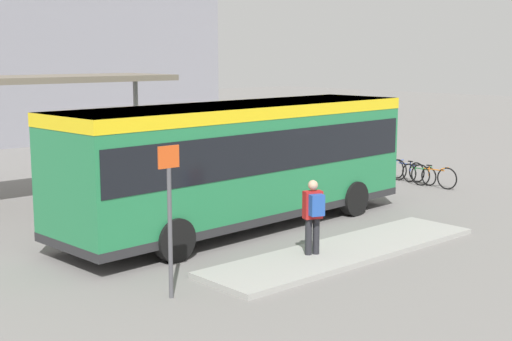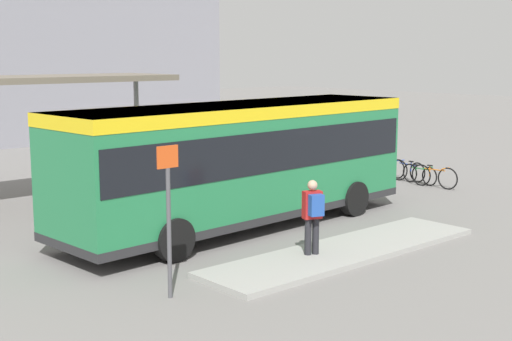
{
  "view_description": "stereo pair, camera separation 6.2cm",
  "coord_description": "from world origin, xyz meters",
  "px_view_note": "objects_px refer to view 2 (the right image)",
  "views": [
    {
      "loc": [
        -11.63,
        -13.55,
        4.38
      ],
      "look_at": [
        0.51,
        0.0,
        1.43
      ],
      "focal_mm": 50.0,
      "sensor_mm": 36.0,
      "label": 1
    },
    {
      "loc": [
        -11.58,
        -13.59,
        4.38
      ],
      "look_at": [
        0.51,
        0.0,
        1.43
      ],
      "focal_mm": 50.0,
      "sensor_mm": 36.0,
      "label": 2
    }
  ],
  "objects_px": {
    "bicycle_orange": "(434,176)",
    "platform_sign": "(169,214)",
    "city_bus": "(241,156)",
    "pedestrian_waiting": "(313,212)",
    "bicycle_green": "(420,174)",
    "bicycle_white": "(387,168)",
    "bicycle_blue": "(407,170)",
    "potted_planter_near_shelter": "(153,177)"
  },
  "relations": [
    {
      "from": "city_bus",
      "to": "bicycle_white",
      "type": "bearing_deg",
      "value": 10.59
    },
    {
      "from": "city_bus",
      "to": "bicycle_white",
      "type": "xyz_separation_m",
      "value": [
        8.65,
        2.12,
        -1.47
      ]
    },
    {
      "from": "bicycle_blue",
      "to": "bicycle_orange",
      "type": "bearing_deg",
      "value": 168.78
    },
    {
      "from": "bicycle_orange",
      "to": "city_bus",
      "type": "bearing_deg",
      "value": -94.03
    },
    {
      "from": "bicycle_white",
      "to": "potted_planter_near_shelter",
      "type": "relative_size",
      "value": 1.24
    },
    {
      "from": "potted_planter_near_shelter",
      "to": "platform_sign",
      "type": "height_order",
      "value": "platform_sign"
    },
    {
      "from": "city_bus",
      "to": "bicycle_orange",
      "type": "distance_m",
      "value": 8.56
    },
    {
      "from": "city_bus",
      "to": "platform_sign",
      "type": "relative_size",
      "value": 3.67
    },
    {
      "from": "city_bus",
      "to": "bicycle_orange",
      "type": "relative_size",
      "value": 5.91
    },
    {
      "from": "bicycle_blue",
      "to": "potted_planter_near_shelter",
      "type": "bearing_deg",
      "value": 79.12
    },
    {
      "from": "bicycle_white",
      "to": "potted_planter_near_shelter",
      "type": "distance_m",
      "value": 8.82
    },
    {
      "from": "pedestrian_waiting",
      "to": "potted_planter_near_shelter",
      "type": "distance_m",
      "value": 7.51
    },
    {
      "from": "pedestrian_waiting",
      "to": "bicycle_white",
      "type": "distance_m",
      "value": 10.9
    },
    {
      "from": "city_bus",
      "to": "bicycle_green",
      "type": "xyz_separation_m",
      "value": [
        8.62,
        0.68,
        -1.52
      ]
    },
    {
      "from": "pedestrian_waiting",
      "to": "bicycle_green",
      "type": "height_order",
      "value": "pedestrian_waiting"
    },
    {
      "from": "bicycle_white",
      "to": "platform_sign",
      "type": "relative_size",
      "value": 0.64
    },
    {
      "from": "city_bus",
      "to": "pedestrian_waiting",
      "type": "distance_m",
      "value": 3.47
    },
    {
      "from": "bicycle_blue",
      "to": "potted_planter_near_shelter",
      "type": "height_order",
      "value": "potted_planter_near_shelter"
    },
    {
      "from": "city_bus",
      "to": "bicycle_blue",
      "type": "xyz_separation_m",
      "value": [
        8.89,
        1.4,
        -1.49
      ]
    },
    {
      "from": "bicycle_green",
      "to": "bicycle_white",
      "type": "bearing_deg",
      "value": -174.71
    },
    {
      "from": "bicycle_green",
      "to": "platform_sign",
      "type": "relative_size",
      "value": 0.55
    },
    {
      "from": "pedestrian_waiting",
      "to": "bicycle_blue",
      "type": "height_order",
      "value": "pedestrian_waiting"
    },
    {
      "from": "pedestrian_waiting",
      "to": "bicycle_blue",
      "type": "bearing_deg",
      "value": -42.81
    },
    {
      "from": "city_bus",
      "to": "platform_sign",
      "type": "height_order",
      "value": "city_bus"
    },
    {
      "from": "bicycle_orange",
      "to": "bicycle_white",
      "type": "distance_m",
      "value": 2.17
    },
    {
      "from": "bicycle_white",
      "to": "potted_planter_near_shelter",
      "type": "height_order",
      "value": "potted_planter_near_shelter"
    },
    {
      "from": "bicycle_orange",
      "to": "potted_planter_near_shelter",
      "type": "bearing_deg",
      "value": -120.49
    },
    {
      "from": "bicycle_orange",
      "to": "potted_planter_near_shelter",
      "type": "relative_size",
      "value": 1.2
    },
    {
      "from": "bicycle_green",
      "to": "bicycle_blue",
      "type": "height_order",
      "value": "bicycle_blue"
    },
    {
      "from": "bicycle_white",
      "to": "bicycle_orange",
      "type": "bearing_deg",
      "value": 172.56
    },
    {
      "from": "bicycle_orange",
      "to": "bicycle_blue",
      "type": "bearing_deg",
      "value": 158.49
    },
    {
      "from": "potted_planter_near_shelter",
      "to": "platform_sign",
      "type": "bearing_deg",
      "value": -121.64
    },
    {
      "from": "bicycle_blue",
      "to": "potted_planter_near_shelter",
      "type": "distance_m",
      "value": 9.24
    },
    {
      "from": "bicycle_white",
      "to": "pedestrian_waiting",
      "type": "bearing_deg",
      "value": 118.15
    },
    {
      "from": "bicycle_green",
      "to": "platform_sign",
      "type": "bearing_deg",
      "value": -66.74
    },
    {
      "from": "pedestrian_waiting",
      "to": "bicycle_green",
      "type": "xyz_separation_m",
      "value": [
        9.41,
        3.96,
        -0.72
      ]
    },
    {
      "from": "bicycle_orange",
      "to": "platform_sign",
      "type": "bearing_deg",
      "value": -79.84
    },
    {
      "from": "bicycle_orange",
      "to": "bicycle_white",
      "type": "height_order",
      "value": "bicycle_white"
    },
    {
      "from": "bicycle_green",
      "to": "bicycle_white",
      "type": "xyz_separation_m",
      "value": [
        0.03,
        1.44,
        0.05
      ]
    },
    {
      "from": "bicycle_green",
      "to": "platform_sign",
      "type": "distance_m",
      "value": 13.72
    },
    {
      "from": "bicycle_blue",
      "to": "potted_planter_near_shelter",
      "type": "xyz_separation_m",
      "value": [
        -8.81,
        2.77,
        0.39
      ]
    },
    {
      "from": "bicycle_orange",
      "to": "platform_sign",
      "type": "height_order",
      "value": "platform_sign"
    }
  ]
}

